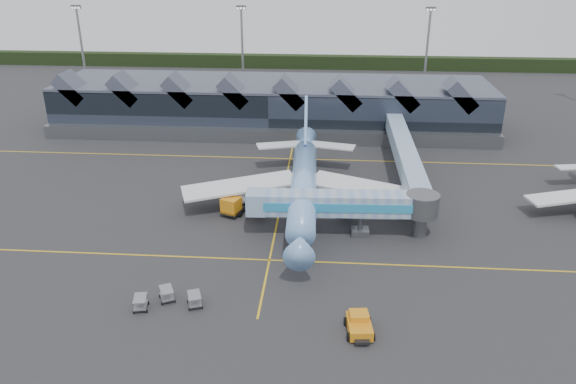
# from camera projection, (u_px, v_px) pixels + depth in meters

# --- Properties ---
(ground) EXTENTS (260.00, 260.00, 0.00)m
(ground) POSITION_uv_depth(u_px,v_px,m) (276.00, 230.00, 76.84)
(ground) COLOR #2A2A2C
(ground) RESTS_ON ground
(taxi_stripes) EXTENTS (120.00, 60.00, 0.01)m
(taxi_stripes) POSITION_uv_depth(u_px,v_px,m) (282.00, 200.00, 85.95)
(taxi_stripes) COLOR gold
(taxi_stripes) RESTS_ON ground
(tree_line_far) EXTENTS (260.00, 4.00, 4.00)m
(tree_line_far) POSITION_uv_depth(u_px,v_px,m) (309.00, 62.00, 176.33)
(tree_line_far) COLOR black
(tree_line_far) RESTS_ON ground
(terminal) EXTENTS (90.00, 22.25, 12.52)m
(terminal) POSITION_uv_depth(u_px,v_px,m) (273.00, 104.00, 118.38)
(terminal) COLOR black
(terminal) RESTS_ON ground
(light_masts) EXTENTS (132.40, 42.56, 22.45)m
(light_masts) POSITION_uv_depth(u_px,v_px,m) (393.00, 56.00, 127.61)
(light_masts) COLOR gray
(light_masts) RESTS_ON ground
(main_airliner) EXTENTS (36.48, 41.89, 13.47)m
(main_airliner) POSITION_uv_depth(u_px,v_px,m) (304.00, 183.00, 81.97)
(main_airliner) COLOR #71A6E5
(main_airliner) RESTS_ON ground
(jet_bridge) EXTENTS (25.34, 4.64, 6.20)m
(jet_bridge) POSITION_uv_depth(u_px,v_px,m) (354.00, 205.00, 73.86)
(jet_bridge) COLOR #7A9ACC
(jet_bridge) RESTS_ON ground
(fuel_truck) EXTENTS (5.57, 9.45, 3.23)m
(fuel_truck) POSITION_uv_depth(u_px,v_px,m) (244.00, 195.00, 83.00)
(fuel_truck) COLOR black
(fuel_truck) RESTS_ON ground
(pushback_tug) EXTENTS (3.05, 4.47, 1.89)m
(pushback_tug) POSITION_uv_depth(u_px,v_px,m) (359.00, 325.00, 56.34)
(pushback_tug) COLOR orange
(pushback_tug) RESTS_ON ground
(baggage_carts) EXTENTS (7.44, 4.19, 1.45)m
(baggage_carts) POSITION_uv_depth(u_px,v_px,m) (167.00, 298.00, 60.61)
(baggage_carts) COLOR gray
(baggage_carts) RESTS_ON ground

